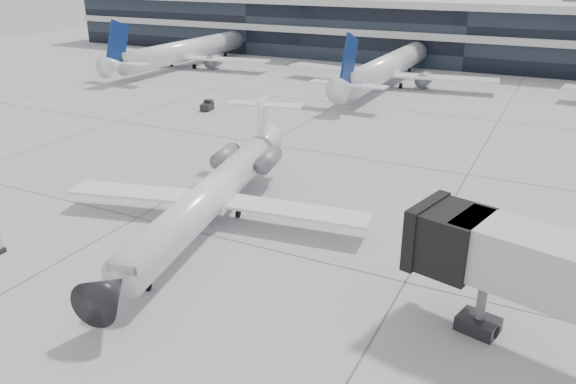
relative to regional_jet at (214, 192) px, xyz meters
The scene contains 7 objects.
ground 5.53m from the regional_jet, 24.52° to the right, with size 220.00×220.00×0.00m, color #979799.
terminal 80.08m from the regional_jet, 86.70° to the left, with size 170.00×22.00×10.00m, color black.
bg_jet_left 66.59m from the regional_jet, 127.36° to the left, with size 32.00×40.00×9.60m, color white, non-canonical shape.
bg_jet_center 53.05m from the regional_jet, 93.66° to the left, with size 32.00×40.00×9.60m, color white, non-canonical shape.
regional_jet is the anchor object (origin of this frame).
traffic_cone 6.57m from the regional_jet, 126.21° to the left, with size 0.41×0.41×0.60m.
far_tug 33.16m from the regional_jet, 125.06° to the left, with size 1.48×2.13×1.24m.
Camera 1 is at (16.51, -28.36, 17.31)m, focal length 35.00 mm.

